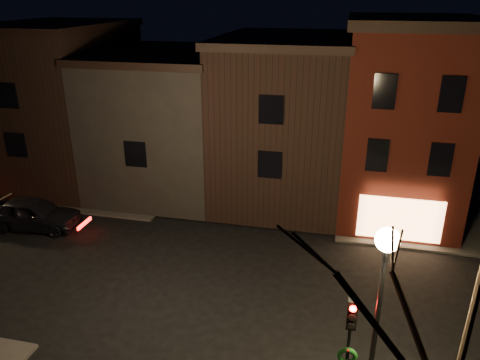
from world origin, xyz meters
name	(u,v)px	position (x,y,z in m)	size (l,w,h in m)	color
ground	(212,285)	(0.00, 0.00, 0.00)	(120.00, 120.00, 0.00)	black
sidewalk_far_left	(61,130)	(-20.00, 20.00, 0.06)	(30.00, 30.00, 0.12)	#2D2B28
corner_building	(403,119)	(8.00, 9.47, 5.40)	(6.50, 8.50, 10.50)	#4E150D
row_building_a	(285,118)	(1.50, 10.50, 4.83)	(7.30, 10.30, 9.40)	black
row_building_b	(169,119)	(-5.75, 10.50, 4.33)	(7.80, 10.30, 8.40)	black
row_building_c	(63,102)	(-13.00, 10.50, 5.08)	(7.30, 10.30, 9.90)	black
street_lamp_near	(382,280)	(6.20, -6.00, 5.18)	(0.60, 0.60, 6.48)	black
traffic_signal	(349,340)	(5.60, -5.51, 2.81)	(0.58, 0.38, 4.05)	black
bare_tree_right	(469,320)	(7.50, -8.50, 6.15)	(6.40, 6.40, 8.50)	black
parked_car_a	(33,214)	(-10.70, 2.98, 0.84)	(1.99, 4.95, 1.69)	black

